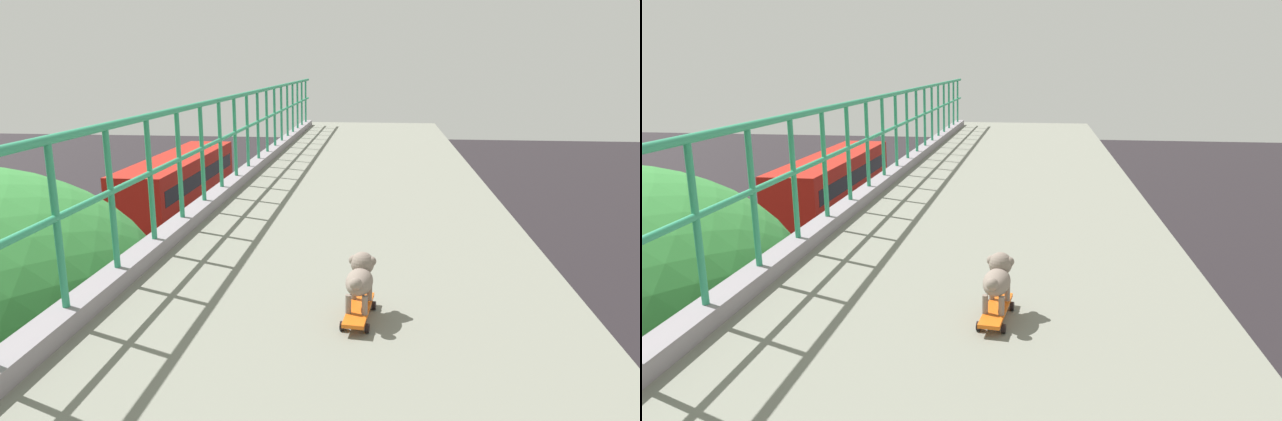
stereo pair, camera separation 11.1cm
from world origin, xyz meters
TOP-DOWN VIEW (x-y plane):
  - car_green_fifth at (-4.26, 9.13)m, footprint 2.03×4.42m
  - car_silver_sixth at (-8.22, 12.83)m, footprint 1.89×4.30m
  - city_bus at (-8.36, 26.57)m, footprint 2.63×11.39m
  - toy_skateboard at (1.50, 2.37)m, footprint 0.21×0.53m
  - small_dog at (1.51, 2.42)m, footprint 0.20×0.42m

SIDE VIEW (x-z plane):
  - car_silver_sixth at x=-8.22m, z-range -0.01..1.37m
  - car_green_fifth at x=-4.26m, z-range -0.05..1.43m
  - city_bus at x=-8.36m, z-range 0.22..3.45m
  - toy_skateboard at x=1.50m, z-range 6.23..6.31m
  - small_dog at x=1.51m, z-range 6.32..6.63m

